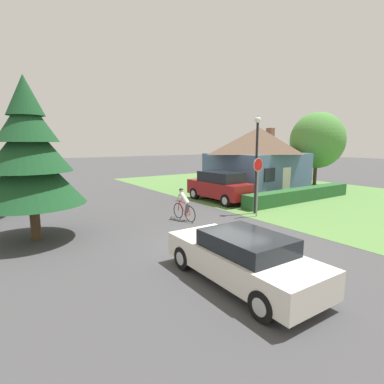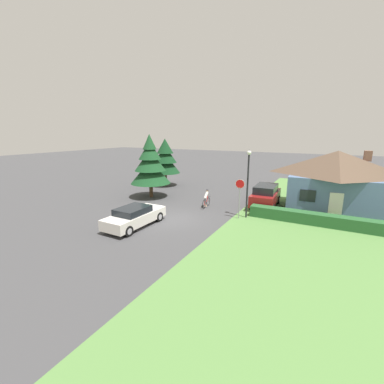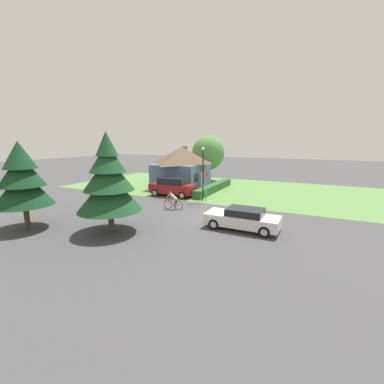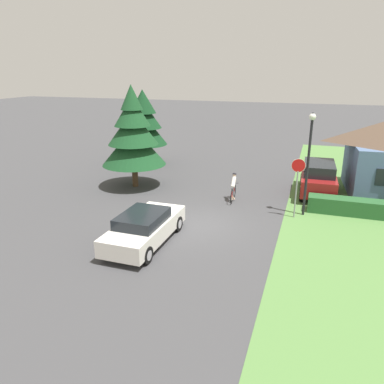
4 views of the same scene
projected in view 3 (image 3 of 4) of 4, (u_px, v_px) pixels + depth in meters
name	position (u px, v px, depth m)	size (l,w,h in m)	color
ground_plane	(214.00, 218.00, 18.80)	(140.00, 140.00, 0.00)	#424244
grass_verge_right	(218.00, 188.00, 30.87)	(16.00, 36.00, 0.01)	#568442
cottage_house	(182.00, 167.00, 30.87)	(7.75, 6.04, 4.88)	slate
hedge_row	(214.00, 188.00, 28.68)	(9.40, 0.90, 0.82)	#285B2D
sedan_left_lane	(243.00, 219.00, 16.27)	(1.96, 4.67, 1.39)	silver
cyclist	(173.00, 201.00, 21.07)	(0.44, 1.75, 1.54)	black
parked_suv_right	(172.00, 187.00, 26.02)	(2.06, 4.58, 1.90)	maroon
stop_sign	(206.00, 180.00, 23.15)	(0.66, 0.07, 2.96)	gray
street_lamp	(203.00, 167.00, 23.50)	(0.32, 0.32, 5.07)	black
conifer_tall_near	(109.00, 181.00, 15.29)	(3.85, 3.85, 6.12)	#4C3823
conifer_tall_far	(22.00, 178.00, 15.92)	(3.45, 3.45, 5.57)	#4C3823
deciduous_tree_right	(208.00, 153.00, 35.76)	(4.49, 4.49, 6.26)	#4C3823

